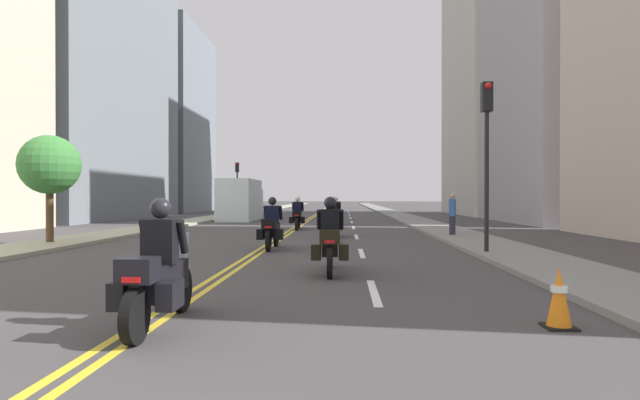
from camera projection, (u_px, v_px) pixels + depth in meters
The scene contains 22 objects.
ground_plane at pixel (318, 214), 48.79m from camera, with size 264.00×264.00×0.00m, color #413F40.
sidewalk_left at pixel (243, 213), 49.12m from camera, with size 2.30×144.00×0.12m, color #A0A189.
sidewalk_right at pixel (393, 213), 48.46m from camera, with size 2.30×144.00×0.12m, color gray.
centreline_yellow_inner at pixel (316, 214), 48.80m from camera, with size 0.12×132.00×0.01m, color yellow.
centreline_yellow_outer at pixel (319, 214), 48.79m from camera, with size 0.12×132.00×0.01m, color yellow.
lane_dashes_white at pixel (353, 225), 29.67m from camera, with size 0.14×56.40×0.01m.
building_left_1 at pixel (83, 61), 38.09m from camera, with size 8.14×18.84×23.52m.
building_right_1 at pixel (563, 45), 32.69m from camera, with size 7.38×12.83×22.73m.
building_left_2 at pixel (160, 122), 55.31m from camera, with size 9.16×12.44×19.55m.
building_right_2 at pixel (502, 52), 46.99m from camera, with size 8.45×13.71×29.83m.
motorcycle_0 at pixel (157, 276), 6.29m from camera, with size 0.76×2.24×1.61m.
motorcycle_1 at pixel (330, 242), 10.81m from camera, with size 0.77×2.26×1.63m.
motorcycle_2 at pixel (272, 228), 15.74m from camera, with size 0.76×2.23×1.62m.
motorcycle_3 at pixel (333, 221), 20.59m from camera, with size 0.78×2.22×1.66m.
motorcycle_4 at pixel (298, 216), 25.28m from camera, with size 0.77×2.09×1.65m.
motorcycle_5 at pixel (336, 214), 29.51m from camera, with size 0.76×2.17×1.63m.
traffic_cone_0 at pixel (559, 297), 6.32m from camera, with size 0.37×0.37×0.77m.
traffic_light_near at pixel (487, 136), 14.03m from camera, with size 0.28×0.38×4.77m.
traffic_light_far at pixel (237, 179), 42.82m from camera, with size 0.28×0.38×4.49m.
pedestrian_0 at pixel (452, 215), 20.29m from camera, with size 0.33×0.51×1.76m.
street_tree_0 at pixel (50, 165), 17.04m from camera, with size 1.97×1.97×3.68m.
parked_truck at pixel (241, 202), 35.59m from camera, with size 2.20×6.50×2.80m.
Camera 1 is at (2.50, -0.72, 1.63)m, focal length 28.72 mm.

